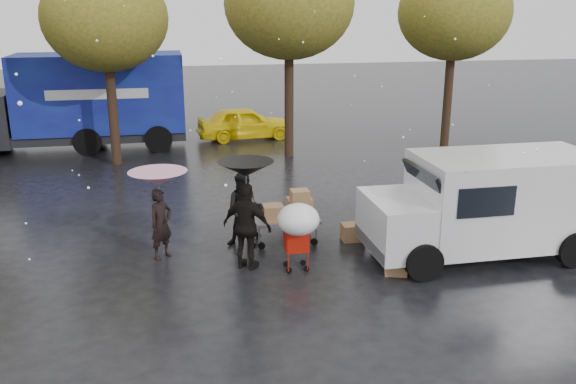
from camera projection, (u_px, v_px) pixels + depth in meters
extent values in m
plane|color=black|center=(266.00, 277.00, 12.12)|extent=(90.00, 90.00, 0.00)
imported|color=black|center=(161.00, 224.00, 12.88)|extent=(0.66, 0.64, 1.53)
imported|color=black|center=(245.00, 210.00, 13.49)|extent=(0.94, 0.80, 1.70)
imported|color=black|center=(247.00, 227.00, 12.31)|extent=(1.13, 0.97, 1.81)
cylinder|color=#4C4C4C|center=(161.00, 218.00, 12.85)|extent=(0.02, 0.02, 1.76)
cone|color=#CD548C|center=(158.00, 178.00, 12.59)|extent=(1.22, 1.22, 0.30)
sphere|color=#4C4C4C|center=(158.00, 177.00, 12.58)|extent=(0.06, 0.06, 0.06)
cylinder|color=#4C4C4C|center=(247.00, 219.00, 12.26)|extent=(0.02, 0.02, 2.12)
cone|color=black|center=(246.00, 169.00, 11.95)|extent=(1.12, 1.12, 0.30)
sphere|color=#4C4C4C|center=(246.00, 167.00, 11.94)|extent=(0.06, 0.06, 0.06)
cube|color=slate|center=(285.00, 219.00, 13.78)|extent=(1.50, 0.80, 0.08)
cylinder|color=slate|center=(252.00, 211.00, 13.57)|extent=(0.04, 0.04, 0.60)
cube|color=brown|center=(299.00, 207.00, 13.87)|extent=(0.55, 0.45, 0.40)
cube|color=brown|center=(273.00, 213.00, 13.57)|extent=(0.45, 0.40, 0.35)
cube|color=brown|center=(300.00, 196.00, 13.53)|extent=(0.40, 0.35, 0.28)
cube|color=tan|center=(287.00, 215.00, 13.76)|extent=(0.90, 0.55, 0.12)
cylinder|color=black|center=(262.00, 246.00, 13.51)|extent=(0.16, 0.05, 0.16)
cylinder|color=black|center=(257.00, 236.00, 14.11)|extent=(0.16, 0.05, 0.16)
cylinder|color=black|center=(314.00, 242.00, 13.73)|extent=(0.16, 0.05, 0.16)
cylinder|color=black|center=(308.00, 232.00, 14.33)|extent=(0.16, 0.05, 0.16)
cube|color=#B7160A|center=(296.00, 240.00, 12.32)|extent=(0.47, 0.41, 0.45)
cylinder|color=#B7160A|center=(298.00, 226.00, 12.04)|extent=(0.42, 0.02, 0.02)
cylinder|color=#4C4C4C|center=(298.00, 229.00, 12.06)|extent=(0.02, 0.02, 0.60)
ellipsoid|color=white|center=(298.00, 219.00, 12.00)|extent=(0.84, 0.84, 0.63)
cylinder|color=black|center=(289.00, 270.00, 12.31)|extent=(0.12, 0.04, 0.12)
cylinder|color=black|center=(286.00, 264.00, 12.61)|extent=(0.12, 0.04, 0.12)
cylinder|color=black|center=(306.00, 269.00, 12.38)|extent=(0.12, 0.04, 0.12)
cylinder|color=black|center=(303.00, 263.00, 12.68)|extent=(0.12, 0.04, 0.12)
cube|color=silver|center=(505.00, 198.00, 12.98)|extent=(3.80, 2.00, 1.90)
cube|color=silver|center=(397.00, 224.00, 12.64)|extent=(1.20, 1.95, 1.10)
cube|color=black|center=(425.00, 183.00, 12.49)|extent=(0.37, 1.70, 0.67)
cube|color=slate|center=(371.00, 243.00, 12.65)|extent=(0.12, 1.90, 0.25)
cylinder|color=black|center=(423.00, 262.00, 11.93)|extent=(0.76, 0.28, 0.76)
cylinder|color=black|center=(389.00, 228.00, 13.71)|extent=(0.76, 0.28, 0.76)
cylinder|color=black|center=(573.00, 249.00, 12.55)|extent=(0.76, 0.28, 0.76)
cylinder|color=black|center=(522.00, 219.00, 14.33)|extent=(0.76, 0.28, 0.76)
cube|color=navy|center=(101.00, 92.00, 22.55)|extent=(6.00, 2.50, 2.80)
cube|color=black|center=(77.00, 135.00, 22.82)|extent=(8.00, 2.30, 0.35)
cube|color=silver|center=(97.00, 94.00, 21.34)|extent=(3.50, 0.03, 0.35)
cylinder|color=black|center=(158.00, 139.00, 22.32)|extent=(1.00, 0.30, 1.00)
cylinder|color=black|center=(159.00, 127.00, 24.48)|extent=(1.00, 0.30, 1.00)
cube|color=brown|center=(396.00, 265.00, 12.23)|extent=(0.52, 0.46, 0.39)
cube|color=brown|center=(353.00, 232.00, 14.00)|extent=(0.51, 0.40, 0.39)
imported|color=yellow|center=(245.00, 123.00, 24.50)|extent=(3.98, 1.93, 1.31)
cylinder|color=black|center=(112.00, 98.00, 20.18)|extent=(0.32, 0.32, 4.48)
ellipsoid|color=#3D4F16|center=(105.00, 18.00, 19.42)|extent=(4.00, 4.00, 3.40)
cylinder|color=black|center=(289.00, 87.00, 21.25)|extent=(0.32, 0.32, 4.90)
ellipsoid|color=#3D4F16|center=(289.00, 3.00, 20.42)|extent=(4.40, 4.40, 3.74)
cylinder|color=black|center=(448.00, 87.00, 22.42)|extent=(0.32, 0.32, 4.62)
ellipsoid|color=#3D4F16|center=(454.00, 12.00, 21.64)|extent=(4.00, 4.00, 3.40)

